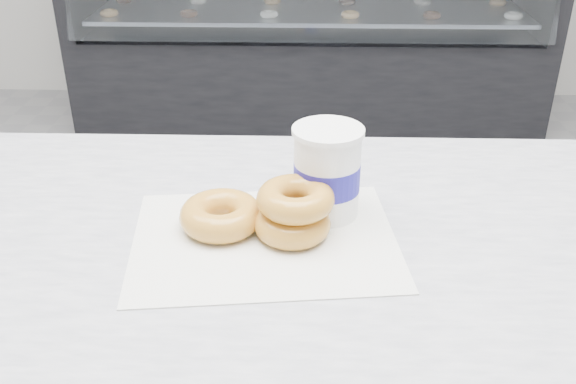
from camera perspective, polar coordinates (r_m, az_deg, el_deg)
name	(u,v)px	position (r m, az deg, el deg)	size (l,w,h in m)	color
display_case	(309,28)	(3.49, 1.91, 14.33)	(2.40, 0.74, 1.25)	black
wax_paper	(265,240)	(0.84, -2.09, -4.25)	(0.34, 0.26, 0.00)	silver
donut_single	(221,215)	(0.85, -5.98, -2.06)	(0.11, 0.11, 0.04)	gold
donut_stack	(294,211)	(0.83, 0.52, -1.71)	(0.14, 0.14, 0.07)	gold
coffee_cup	(327,171)	(0.86, 3.48, 1.84)	(0.11, 0.11, 0.13)	white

